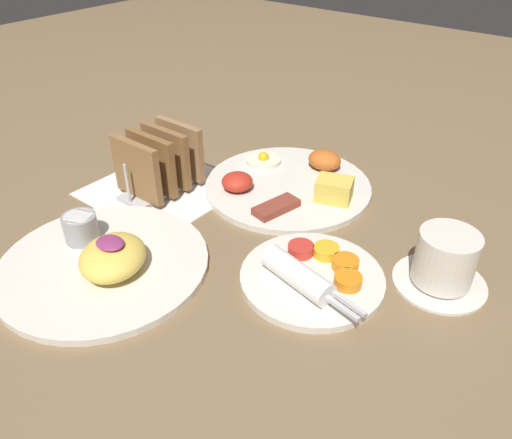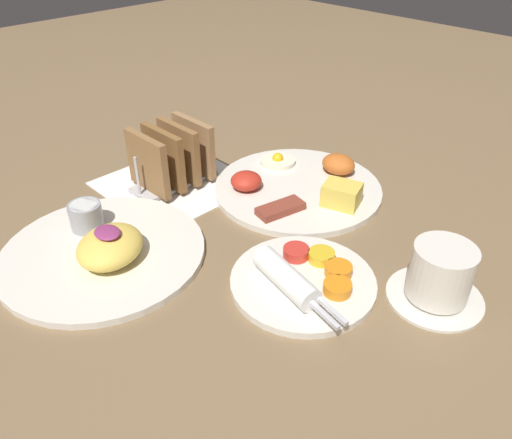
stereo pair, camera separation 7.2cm
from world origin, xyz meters
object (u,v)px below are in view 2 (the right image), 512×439
(toast_rack, at_px, (172,157))
(coffee_cup, at_px, (440,276))
(plate_breakfast, at_px, (300,185))
(plate_condiments, at_px, (303,279))
(plate_foreground, at_px, (104,248))

(toast_rack, xyz_separation_m, coffee_cup, (0.46, 0.06, -0.02))
(plate_breakfast, height_order, plate_condiments, plate_breakfast)
(plate_breakfast, xyz_separation_m, plate_foreground, (-0.07, -0.33, 0.00))
(plate_foreground, distance_m, toast_rack, 0.22)
(plate_foreground, bearing_deg, coffee_cup, 34.02)
(plate_condiments, height_order, plate_foreground, plate_foreground)
(plate_condiments, height_order, toast_rack, toast_rack)
(coffee_cup, bearing_deg, toast_rack, -173.01)
(plate_breakfast, xyz_separation_m, toast_rack, (-0.17, -0.14, 0.04))
(plate_condiments, bearing_deg, plate_breakfast, 131.98)
(plate_condiments, distance_m, coffee_cup, 0.17)
(coffee_cup, bearing_deg, plate_breakfast, 164.75)
(toast_rack, bearing_deg, plate_breakfast, 39.03)
(plate_foreground, distance_m, coffee_cup, 0.45)
(plate_foreground, relative_size, coffee_cup, 2.36)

